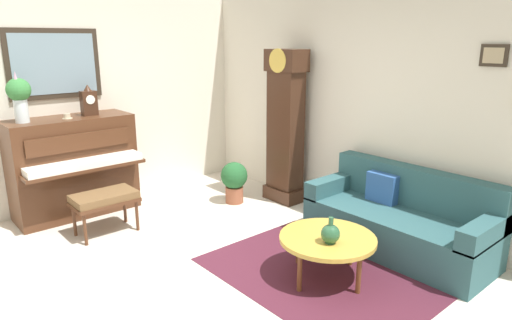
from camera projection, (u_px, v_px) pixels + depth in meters
ground_plane at (191, 278)px, 4.25m from camera, size 6.40×6.00×0.10m
wall_left at (76, 98)px, 5.76m from camera, size 0.13×4.90×2.80m
wall_back at (356, 103)px, 5.38m from camera, size 5.30×0.13×2.80m
area_rug at (319, 274)px, 4.22m from camera, size 2.10×1.50×0.01m
piano at (74, 166)px, 5.55m from camera, size 0.87×1.44×1.23m
piano_bench at (104, 199)px, 5.02m from camera, size 0.42×0.70×0.48m
grandfather_clock at (285, 131)px, 5.94m from camera, size 0.52×0.34×2.03m
couch at (400, 221)px, 4.67m from camera, size 1.90×0.80×0.84m
coffee_table at (328, 239)px, 4.07m from camera, size 0.88×0.88×0.41m
mantel_clock at (89, 101)px, 5.51m from camera, size 0.13×0.18×0.38m
flower_vase at (19, 95)px, 4.99m from camera, size 0.26×0.26×0.58m
teacup at (67, 117)px, 5.31m from camera, size 0.12×0.12×0.06m
green_jug at (330, 234)px, 3.92m from camera, size 0.17×0.17×0.24m
potted_plant at (234, 180)px, 6.00m from camera, size 0.36×0.36×0.56m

